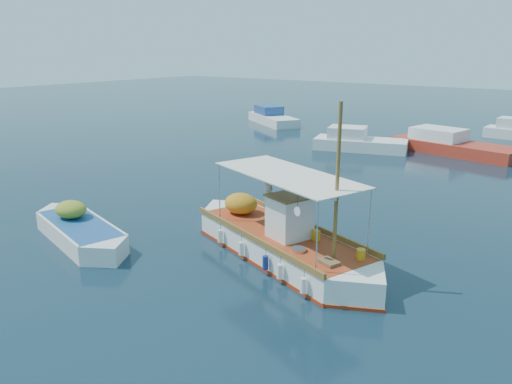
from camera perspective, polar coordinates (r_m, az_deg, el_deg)
The scene contains 6 objects.
ground at distance 18.34m, azimuth 2.41°, elevation -6.12°, with size 160.00×160.00×0.00m, color black.
fishing_caique at distance 17.33m, azimuth 2.74°, elevation -5.71°, with size 8.88×4.69×5.74m.
dinghy at distance 19.84m, azimuth -19.51°, elevation -4.32°, with size 6.15×2.89×1.55m.
bg_boat_nw at distance 35.86m, azimuth 11.54°, elevation 5.51°, with size 6.73×4.10×1.80m.
bg_boat_n at distance 36.56m, azimuth 21.37°, elevation 4.92°, with size 8.68×4.45×1.80m.
bg_boat_far_w at distance 47.52m, azimuth 1.85°, elevation 8.41°, with size 7.19×5.74×1.80m.
Camera 1 is at (9.44, -14.10, 6.98)m, focal length 35.00 mm.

